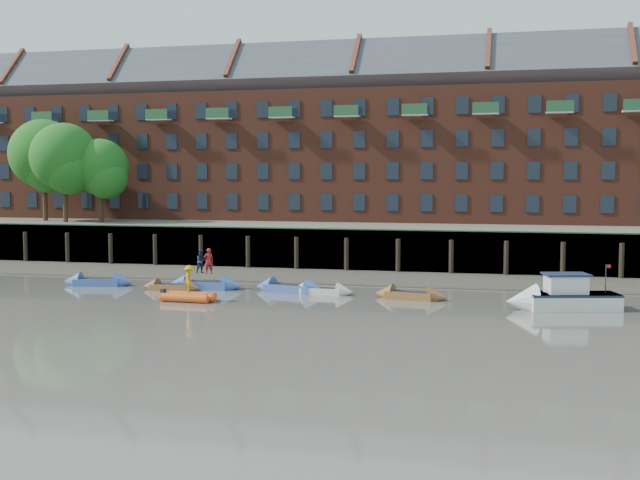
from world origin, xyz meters
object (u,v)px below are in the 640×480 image
(rowboat_3, at_px, (205,285))
(person_rib_crew, at_px, (189,279))
(rib_tender, at_px, (191,297))
(motor_launch, at_px, (554,298))
(rowboat_1, at_px, (98,282))
(person_rower_b, at_px, (201,262))
(rowboat_2, at_px, (172,287))
(rowboat_6, at_px, (410,295))
(person_rower_a, at_px, (209,261))
(rowboat_4, at_px, (290,288))
(rowboat_5, at_px, (322,291))

(rowboat_3, distance_m, person_rib_crew, 5.26)
(rib_tender, height_order, motor_launch, motor_launch)
(rowboat_3, bearing_deg, rowboat_1, 179.38)
(rib_tender, xyz_separation_m, person_rib_crew, (-0.05, -0.05, 1.08))
(rowboat_3, relative_size, person_rower_b, 3.20)
(rowboat_2, xyz_separation_m, rowboat_3, (1.84, 1.12, 0.05))
(rowboat_6, relative_size, person_rower_b, 2.94)
(rowboat_2, distance_m, person_rib_crew, 5.01)
(rowboat_1, distance_m, person_rower_b, 7.43)
(rowboat_6, bearing_deg, rowboat_1, -171.93)
(person_rower_a, bearing_deg, rowboat_3, -18.66)
(motor_launch, bearing_deg, rowboat_3, -22.29)
(rowboat_4, xyz_separation_m, rowboat_6, (7.81, -1.05, -0.02))
(motor_launch, xyz_separation_m, person_rib_crew, (-20.73, -2.08, 0.68))
(person_rib_crew, bearing_deg, rowboat_2, 20.39)
(rowboat_3, height_order, person_rower_a, person_rower_a)
(rowboat_1, xyz_separation_m, motor_launch, (29.38, -2.76, 0.40))
(rowboat_1, height_order, rowboat_6, rowboat_1)
(person_rower_b, bearing_deg, motor_launch, -53.34)
(rowboat_5, height_order, person_rower_a, person_rower_a)
(person_rower_b, bearing_deg, rowboat_1, 138.80)
(rowboat_2, height_order, person_rib_crew, person_rib_crew)
(rowboat_4, xyz_separation_m, person_rower_a, (-5.53, 0.13, 1.57))
(rowboat_1, bearing_deg, rowboat_4, -10.06)
(rowboat_6, relative_size, motor_launch, 0.71)
(person_rower_a, height_order, person_rib_crew, person_rower_a)
(rowboat_3, relative_size, person_rib_crew, 3.15)
(person_rower_a, xyz_separation_m, person_rib_crew, (0.81, -5.10, -0.50))
(motor_launch, relative_size, person_rib_crew, 4.06)
(rowboat_5, height_order, rowboat_6, rowboat_6)
(rowboat_3, distance_m, rib_tender, 5.11)
(rowboat_1, bearing_deg, rowboat_2, -19.75)
(motor_launch, bearing_deg, rowboat_5, -24.78)
(rowboat_4, xyz_separation_m, rowboat_5, (2.17, -0.40, -0.04))
(rowboat_3, distance_m, person_rower_a, 1.59)
(rowboat_2, height_order, rowboat_3, rowboat_3)
(rib_tender, bearing_deg, rowboat_6, 20.58)
(rowboat_2, height_order, person_rower_b, person_rower_b)
(rowboat_3, xyz_separation_m, person_rower_a, (0.26, 0.07, 1.57))
(rowboat_2, bearing_deg, rowboat_1, 173.02)
(motor_launch, relative_size, person_rower_b, 4.13)
(person_rib_crew, bearing_deg, person_rower_b, -1.48)
(rowboat_2, xyz_separation_m, rib_tender, (2.96, -3.87, 0.04))
(rowboat_1, height_order, rib_tender, rowboat_1)
(rowboat_6, xyz_separation_m, rib_tender, (-12.48, -3.87, 0.02))
(rowboat_5, bearing_deg, rowboat_2, -173.51)
(rowboat_2, relative_size, rowboat_4, 0.80)
(rowboat_1, xyz_separation_m, person_rower_a, (7.84, 0.26, 1.58))
(rowboat_2, height_order, rowboat_5, rowboat_5)
(person_rower_a, bearing_deg, rowboat_4, 145.25)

